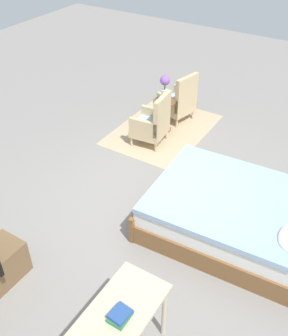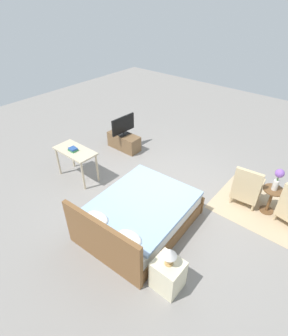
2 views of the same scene
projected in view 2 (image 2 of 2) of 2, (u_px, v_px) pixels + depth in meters
name	position (u px, v px, depth m)	size (l,w,h in m)	color
ground_plane	(163.00, 194.00, 5.93)	(16.00, 16.00, 0.00)	gray
floor_rug	(266.00, 210.00, 5.50)	(2.10, 1.50, 0.01)	tan
bed	(139.00, 216.00, 4.96)	(1.74, 2.21, 0.96)	brown
armchair_by_window_right	(247.00, 188.00, 5.50)	(0.59, 0.59, 0.92)	#CCB284
side_table	(271.00, 198.00, 5.29)	(0.40, 0.40, 0.58)	brown
flower_vase	(278.00, 178.00, 5.00)	(0.17, 0.17, 0.48)	silver
nightstand	(168.00, 275.00, 3.98)	(0.44, 0.41, 0.56)	beige
table_lamp	(170.00, 254.00, 3.69)	(0.22, 0.22, 0.33)	tan
tv_stand	(124.00, 141.00, 7.48)	(0.96, 0.40, 0.44)	brown
tv_flatscreen	(123.00, 125.00, 7.19)	(0.22, 0.79, 0.54)	black
vanity_desk	(76.00, 154.00, 6.09)	(1.04, 0.52, 0.77)	beige
book_stack	(73.00, 149.00, 5.99)	(0.20, 0.16, 0.07)	#337A47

